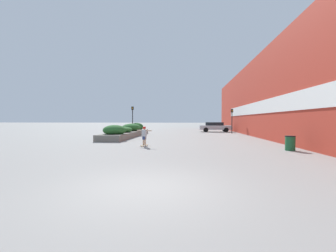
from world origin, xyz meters
The scene contains 10 objects.
ground_plane centered at (0.00, 0.00, 0.00)m, with size 300.00×300.00×0.00m, color gray.
building_wall_right centered at (8.14, 19.25, 4.09)m, with size 0.67×45.07×8.21m.
planter_box centered at (-5.37, 17.53, 0.56)m, with size 2.14×12.22×1.40m.
skateboard centered at (-1.85, 9.02, 0.07)m, with size 0.46×0.72×0.09m.
skateboarder centered at (-1.85, 9.02, 0.84)m, with size 1.08×0.57×1.24m.
trash_bin centered at (6.83, 7.77, 0.42)m, with size 0.56×0.56×0.84m.
car_leftmost centered at (17.45, 27.68, 0.78)m, with size 3.95×1.98×1.44m.
car_center_left centered at (4.98, 28.29, 0.76)m, with size 4.68×1.84×1.42m.
traffic_light_left centered at (-6.46, 24.03, 2.42)m, with size 0.28×0.30×3.56m.
traffic_light_right centered at (6.66, 24.19, 2.19)m, with size 0.28×0.30×3.18m.
Camera 1 is at (1.07, -5.56, 1.73)m, focal length 24.00 mm.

